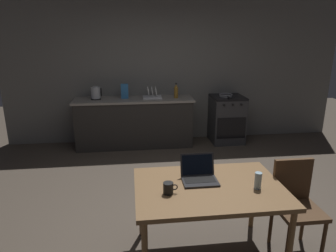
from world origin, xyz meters
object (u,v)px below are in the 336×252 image
at_px(frying_pan, 226,95).
at_px(drinking_glass, 258,181).
at_px(electric_kettle, 96,93).
at_px(coffee_mug, 168,188).
at_px(cereal_box, 125,91).
at_px(chair, 295,200).
at_px(stove_oven, 227,119).
at_px(dining_table, 209,193).
at_px(laptop, 199,176).
at_px(bottle, 176,91).
at_px(dish_rack, 152,95).

relative_size(frying_pan, drinking_glass, 2.83).
xyz_separation_m(electric_kettle, coffee_mug, (0.91, -3.22, -0.22)).
xyz_separation_m(drinking_glass, cereal_box, (-1.18, 3.25, 0.22)).
bearing_deg(chair, stove_oven, 66.88).
bearing_deg(dining_table, cereal_box, 103.75).
xyz_separation_m(stove_oven, chair, (-0.31, -3.12, 0.07)).
relative_size(stove_oven, laptop, 2.81).
relative_size(dining_table, bottle, 4.84).
distance_m(electric_kettle, bottle, 1.44).
bearing_deg(bottle, drinking_glass, -85.52).
bearing_deg(drinking_glass, stove_oven, 76.93).
relative_size(laptop, bottle, 1.18).
distance_m(stove_oven, dish_rack, 1.52).
bearing_deg(laptop, stove_oven, 69.43).
relative_size(coffee_mug, drinking_glass, 0.84).
height_order(bottle, coffee_mug, bottle).
bearing_deg(dish_rack, bottle, -6.59).
relative_size(frying_pan, coffee_mug, 3.37).
bearing_deg(dining_table, frying_pan, 70.39).
relative_size(dining_table, laptop, 4.12).
height_order(chair, electric_kettle, electric_kettle).
relative_size(stove_oven, dish_rack, 2.64).
distance_m(laptop, drinking_glass, 0.52).
xyz_separation_m(laptop, electric_kettle, (-1.22, 3.01, 0.23)).
xyz_separation_m(stove_oven, frying_pan, (-0.05, -0.03, 0.47)).
height_order(dining_table, coffee_mug, coffee_mug).
relative_size(stove_oven, bottle, 3.30).
distance_m(bottle, dish_rack, 0.44).
bearing_deg(laptop, coffee_mug, -144.63).
relative_size(chair, drinking_glass, 6.00).
bearing_deg(cereal_box, bottle, -4.30).
xyz_separation_m(coffee_mug, cereal_box, (-0.40, 3.24, 0.25)).
xyz_separation_m(laptop, bottle, (0.22, 2.96, 0.25)).
distance_m(bottle, drinking_glass, 3.20).
bearing_deg(dish_rack, chair, -70.17).
xyz_separation_m(chair, dish_rack, (-1.13, 3.12, 0.43)).
relative_size(dining_table, chair, 1.47).
distance_m(dining_table, chair, 0.86).
height_order(drinking_glass, dish_rack, dish_rack).
bearing_deg(bottle, electric_kettle, 178.01).
height_order(stove_oven, frying_pan, frying_pan).
height_order(laptop, cereal_box, cereal_box).
height_order(chair, bottle, bottle).
bearing_deg(bottle, chair, -77.30).
relative_size(coffee_mug, cereal_box, 0.47).
relative_size(electric_kettle, frying_pan, 0.55).
bearing_deg(electric_kettle, coffee_mug, -74.25).
relative_size(laptop, drinking_glass, 2.14).
bearing_deg(chair, cereal_box, 99.83).
bearing_deg(stove_oven, chair, -95.62).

